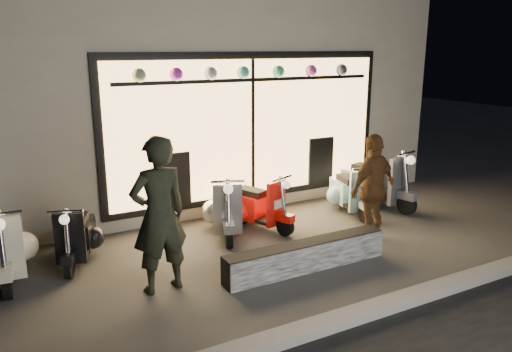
{
  "coord_description": "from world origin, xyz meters",
  "views": [
    {
      "loc": [
        -3.35,
        -5.85,
        2.95
      ],
      "look_at": [
        0.15,
        0.6,
        1.05
      ],
      "focal_mm": 35.0,
      "sensor_mm": 36.0,
      "label": 1
    }
  ],
  "objects_px": {
    "man": "(159,215)",
    "graffiti_barrier": "(306,256)",
    "scooter_silver": "(225,208)",
    "woman": "(373,188)",
    "scooter_red": "(253,205)"
  },
  "relations": [
    {
      "from": "scooter_red",
      "to": "man",
      "type": "height_order",
      "value": "man"
    },
    {
      "from": "man",
      "to": "woman",
      "type": "relative_size",
      "value": 1.16
    },
    {
      "from": "graffiti_barrier",
      "to": "woman",
      "type": "relative_size",
      "value": 1.43
    },
    {
      "from": "scooter_silver",
      "to": "woman",
      "type": "distance_m",
      "value": 2.38
    },
    {
      "from": "scooter_silver",
      "to": "man",
      "type": "height_order",
      "value": "man"
    },
    {
      "from": "man",
      "to": "scooter_silver",
      "type": "bearing_deg",
      "value": -142.66
    },
    {
      "from": "scooter_red",
      "to": "woman",
      "type": "distance_m",
      "value": 2.0
    },
    {
      "from": "man",
      "to": "graffiti_barrier",
      "type": "bearing_deg",
      "value": 162.64
    },
    {
      "from": "scooter_red",
      "to": "woman",
      "type": "bearing_deg",
      "value": -68.17
    },
    {
      "from": "graffiti_barrier",
      "to": "scooter_silver",
      "type": "height_order",
      "value": "scooter_silver"
    },
    {
      "from": "graffiti_barrier",
      "to": "woman",
      "type": "height_order",
      "value": "woman"
    },
    {
      "from": "scooter_red",
      "to": "woman",
      "type": "xyz_separation_m",
      "value": [
        1.33,
        -1.42,
        0.48
      ]
    },
    {
      "from": "graffiti_barrier",
      "to": "man",
      "type": "relative_size",
      "value": 1.24
    },
    {
      "from": "graffiti_barrier",
      "to": "scooter_silver",
      "type": "xyz_separation_m",
      "value": [
        -0.33,
        1.87,
        0.2
      ]
    },
    {
      "from": "scooter_red",
      "to": "man",
      "type": "distance_m",
      "value": 2.61
    }
  ]
}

